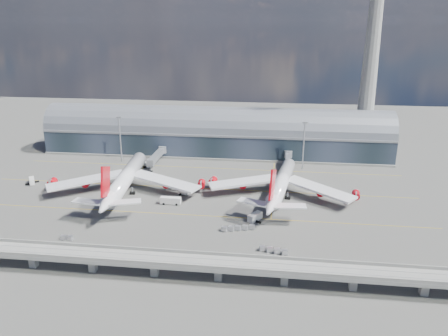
# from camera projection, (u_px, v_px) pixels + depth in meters

# --- Properties ---
(ground) EXTENTS (500.00, 500.00, 0.00)m
(ground) POSITION_uv_depth(u_px,v_px,m) (190.00, 205.00, 187.55)
(ground) COLOR #474744
(ground) RESTS_ON ground
(taxi_lines) EXTENTS (200.00, 80.12, 0.01)m
(taxi_lines) POSITION_uv_depth(u_px,v_px,m) (199.00, 186.00, 208.32)
(taxi_lines) COLOR gold
(taxi_lines) RESTS_ON ground
(terminal) EXTENTS (200.00, 30.00, 28.00)m
(terminal) POSITION_uv_depth(u_px,v_px,m) (216.00, 135.00, 257.17)
(terminal) COLOR #1E2932
(terminal) RESTS_ON ground
(control_tower) EXTENTS (19.00, 19.00, 103.00)m
(control_tower) POSITION_uv_depth(u_px,v_px,m) (370.00, 66.00, 238.80)
(control_tower) COLOR gray
(control_tower) RESTS_ON ground
(guideway) EXTENTS (220.00, 8.50, 7.20)m
(guideway) POSITION_uv_depth(u_px,v_px,m) (154.00, 260.00, 134.18)
(guideway) COLOR gray
(guideway) RESTS_ON ground
(floodlight_mast_left) EXTENTS (3.00, 0.70, 25.70)m
(floodlight_mast_left) POSITION_uv_depth(u_px,v_px,m) (120.00, 138.00, 240.79)
(floodlight_mast_left) COLOR gray
(floodlight_mast_left) RESTS_ON ground
(floodlight_mast_right) EXTENTS (3.00, 0.70, 25.70)m
(floodlight_mast_right) POSITION_uv_depth(u_px,v_px,m) (304.00, 144.00, 228.88)
(floodlight_mast_right) COLOR gray
(floodlight_mast_right) RESTS_ON ground
(airliner_left) EXTENTS (73.07, 76.81, 23.39)m
(airliner_left) POSITION_uv_depth(u_px,v_px,m) (125.00, 179.00, 198.66)
(airliner_left) COLOR white
(airliner_left) RESTS_ON ground
(airliner_right) EXTENTS (68.24, 71.37, 22.66)m
(airliner_right) POSITION_uv_depth(u_px,v_px,m) (281.00, 184.00, 194.80)
(airliner_right) COLOR white
(airliner_right) RESTS_ON ground
(jet_bridge_left) EXTENTS (4.40, 28.00, 7.25)m
(jet_bridge_left) POSITION_uv_depth(u_px,v_px,m) (157.00, 155.00, 239.21)
(jet_bridge_left) COLOR gray
(jet_bridge_left) RESTS_ON ground
(jet_bridge_right) EXTENTS (4.40, 32.00, 7.25)m
(jet_bridge_right) POSITION_uv_depth(u_px,v_px,m) (288.00, 161.00, 228.91)
(jet_bridge_right) COLOR gray
(jet_bridge_right) RESTS_ON ground
(service_truck_0) EXTENTS (5.53, 6.98, 2.83)m
(service_truck_0) POSITION_uv_depth(u_px,v_px,m) (32.00, 181.00, 211.36)
(service_truck_0) COLOR silver
(service_truck_0) RESTS_ON ground
(service_truck_1) EXTENTS (5.14, 3.67, 2.71)m
(service_truck_1) POSITION_uv_depth(u_px,v_px,m) (184.00, 192.00, 198.26)
(service_truck_1) COLOR silver
(service_truck_1) RESTS_ON ground
(service_truck_2) EXTENTS (8.84, 2.77, 3.20)m
(service_truck_2) POSITION_uv_depth(u_px,v_px,m) (171.00, 201.00, 187.80)
(service_truck_2) COLOR silver
(service_truck_2) RESTS_ON ground
(service_truck_3) EXTENTS (5.85, 6.98, 3.23)m
(service_truck_3) POSITION_uv_depth(u_px,v_px,m) (255.00, 217.00, 172.13)
(service_truck_3) COLOR silver
(service_truck_3) RESTS_ON ground
(service_truck_4) EXTENTS (3.08, 5.42, 3.00)m
(service_truck_4) POSITION_uv_depth(u_px,v_px,m) (176.00, 186.00, 205.11)
(service_truck_4) COLOR silver
(service_truck_4) RESTS_ON ground
(service_truck_5) EXTENTS (4.82, 5.41, 2.55)m
(service_truck_5) POSITION_uv_depth(u_px,v_px,m) (147.00, 165.00, 235.56)
(service_truck_5) COLOR silver
(service_truck_5) RESTS_ON ground
(cargo_train_0) EXTENTS (4.87, 1.95, 1.61)m
(cargo_train_0) POSITION_uv_depth(u_px,v_px,m) (67.00, 238.00, 157.36)
(cargo_train_0) COLOR gray
(cargo_train_0) RESTS_ON ground
(cargo_train_1) EXTENTS (13.09, 5.07, 1.74)m
(cargo_train_1) POSITION_uv_depth(u_px,v_px,m) (238.00, 228.00, 164.67)
(cargo_train_1) COLOR gray
(cargo_train_1) RESTS_ON ground
(cargo_train_2) EXTENTS (10.26, 3.67, 1.69)m
(cargo_train_2) POSITION_uv_depth(u_px,v_px,m) (273.00, 250.00, 148.79)
(cargo_train_2) COLOR gray
(cargo_train_2) RESTS_ON ground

